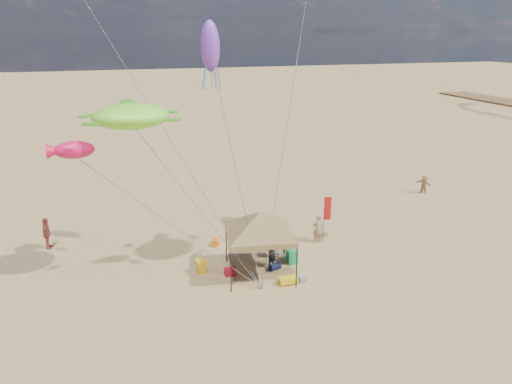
# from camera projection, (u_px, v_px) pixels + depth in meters

# --- Properties ---
(ground) EXTENTS (280.00, 280.00, 0.00)m
(ground) POSITION_uv_depth(u_px,v_px,m) (275.00, 293.00, 22.22)
(ground) COLOR tan
(ground) RESTS_ON ground
(canopy_tent) EXTENTS (6.15, 6.15, 3.85)m
(canopy_tent) POSITION_uv_depth(u_px,v_px,m) (260.00, 214.00, 22.96)
(canopy_tent) COLOR black
(canopy_tent) RESTS_ON ground
(feather_flag) EXTENTS (0.42, 0.06, 2.75)m
(feather_flag) POSITION_uv_depth(u_px,v_px,m) (327.00, 211.00, 27.15)
(feather_flag) COLOR black
(feather_flag) RESTS_ON ground
(cooler_red) EXTENTS (0.54, 0.38, 0.38)m
(cooler_red) POSITION_uv_depth(u_px,v_px,m) (230.00, 272.00, 23.80)
(cooler_red) COLOR red
(cooler_red) RESTS_ON ground
(cooler_blue) EXTENTS (0.54, 0.38, 0.38)m
(cooler_blue) POSITION_uv_depth(u_px,v_px,m) (287.00, 245.00, 26.80)
(cooler_blue) COLOR #154FAE
(cooler_blue) RESTS_ON ground
(bag_navy) EXTENTS (0.69, 0.54, 0.36)m
(bag_navy) POSITION_uv_depth(u_px,v_px,m) (275.00, 267.00, 24.34)
(bag_navy) COLOR #0B1333
(bag_navy) RESTS_ON ground
(bag_orange) EXTENTS (0.54, 0.69, 0.36)m
(bag_orange) POSITION_uv_depth(u_px,v_px,m) (216.00, 242.00, 27.14)
(bag_orange) COLOR #FF610E
(bag_orange) RESTS_ON ground
(chair_green) EXTENTS (0.50, 0.50, 0.70)m
(chair_green) POSITION_uv_depth(u_px,v_px,m) (292.00, 257.00, 25.02)
(chair_green) COLOR #1A8F45
(chair_green) RESTS_ON ground
(chair_yellow) EXTENTS (0.50, 0.50, 0.70)m
(chair_yellow) POSITION_uv_depth(u_px,v_px,m) (201.00, 266.00, 24.00)
(chair_yellow) COLOR gold
(chair_yellow) RESTS_ON ground
(crate_grey) EXTENTS (0.34, 0.30, 0.28)m
(crate_grey) POSITION_uv_depth(u_px,v_px,m) (302.00, 279.00, 23.16)
(crate_grey) COLOR gray
(crate_grey) RESTS_ON ground
(beach_cart) EXTENTS (0.90, 0.50, 0.24)m
(beach_cart) POSITION_uv_depth(u_px,v_px,m) (288.00, 280.00, 22.98)
(beach_cart) COLOR yellow
(beach_cart) RESTS_ON ground
(person_near_a) EXTENTS (0.64, 0.43, 1.73)m
(person_near_a) POSITION_uv_depth(u_px,v_px,m) (318.00, 228.00, 27.28)
(person_near_a) COLOR tan
(person_near_a) RESTS_ON ground
(person_near_b) EXTENTS (1.06, 1.03, 1.72)m
(person_near_b) POSITION_uv_depth(u_px,v_px,m) (275.00, 251.00, 24.45)
(person_near_b) COLOR #353D48
(person_near_b) RESTS_ON ground
(person_near_c) EXTENTS (1.18, 0.84, 1.66)m
(person_near_c) POSITION_uv_depth(u_px,v_px,m) (286.00, 244.00, 25.36)
(person_near_c) COLOR silver
(person_near_c) RESTS_ON ground
(person_far_a) EXTENTS (0.58, 1.12, 1.83)m
(person_far_a) POSITION_uv_depth(u_px,v_px,m) (47.00, 233.00, 26.50)
(person_far_a) COLOR #B95147
(person_far_a) RESTS_ON ground
(person_far_c) EXTENTS (0.91, 1.41, 1.46)m
(person_far_c) POSITION_uv_depth(u_px,v_px,m) (424.00, 184.00, 35.62)
(person_far_c) COLOR tan
(person_far_c) RESTS_ON ground
(turtle_kite) EXTENTS (3.57, 2.98, 1.11)m
(turtle_kite) POSITION_uv_depth(u_px,v_px,m) (131.00, 116.00, 20.58)
(turtle_kite) COLOR #88FF33
(turtle_kite) RESTS_ON ground
(fish_kite) EXTENTS (1.86, 1.23, 0.76)m
(fish_kite) POSITION_uv_depth(u_px,v_px,m) (74.00, 150.00, 20.41)
(fish_kite) COLOR #FF1355
(fish_kite) RESTS_ON ground
(squid_kite) EXTENTS (1.15, 1.15, 2.39)m
(squid_kite) POSITION_uv_depth(u_px,v_px,m) (210.00, 46.00, 22.54)
(squid_kite) COLOR purple
(squid_kite) RESTS_ON ground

